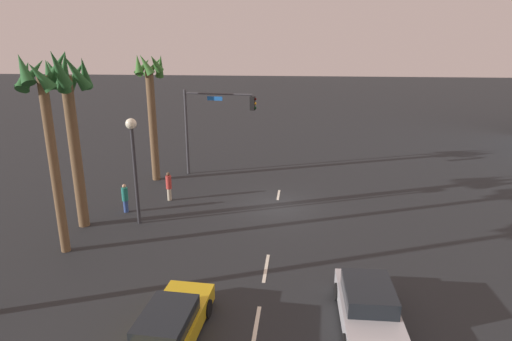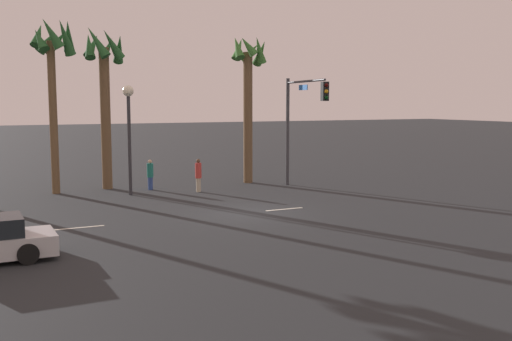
# 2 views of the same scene
# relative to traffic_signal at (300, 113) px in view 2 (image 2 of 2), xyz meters

# --- Properties ---
(ground_plane) EXTENTS (220.00, 220.00, 0.00)m
(ground_plane) POSITION_rel_traffic_signal_xyz_m (-5.58, -5.15, -4.20)
(ground_plane) COLOR #232628
(lane_stripe_2) EXTENTS (2.37, 0.14, 0.01)m
(lane_stripe_2) POSITION_rel_traffic_signal_xyz_m (-12.96, -5.15, -4.19)
(lane_stripe_2) COLOR silver
(lane_stripe_2) RESTS_ON ground_plane
(lane_stripe_3) EXTENTS (1.86, 0.14, 0.01)m
(lane_stripe_3) POSITION_rel_traffic_signal_xyz_m (-3.75, -5.15, -4.19)
(lane_stripe_3) COLOR silver
(lane_stripe_3) RESTS_ON ground_plane
(traffic_signal) EXTENTS (0.88, 5.24, 6.16)m
(traffic_signal) POSITION_rel_traffic_signal_xyz_m (0.00, 0.00, 0.00)
(traffic_signal) COLOR #38383D
(traffic_signal) RESTS_ON ground_plane
(streetlamp) EXTENTS (0.56, 0.56, 5.65)m
(streetlamp) POSITION_rel_traffic_signal_xyz_m (-8.97, 1.99, -0.20)
(streetlamp) COLOR #2D2D33
(streetlamp) RESTS_ON ground_plane
(pedestrian_0) EXTENTS (0.42, 0.42, 1.79)m
(pedestrian_0) POSITION_rel_traffic_signal_xyz_m (-5.42, 1.44, -3.25)
(pedestrian_0) COLOR #B2A58C
(pedestrian_0) RESTS_ON ground_plane
(pedestrian_1) EXTENTS (0.48, 0.48, 1.67)m
(pedestrian_1) POSITION_rel_traffic_signal_xyz_m (-7.53, 3.32, -3.32)
(pedestrian_1) COLOR #2D478C
(pedestrian_1) RESTS_ON ground_plane
(palm_tree_1) EXTENTS (2.40, 2.64, 9.07)m
(palm_tree_1) POSITION_rel_traffic_signal_xyz_m (-12.26, 4.15, 2.71)
(palm_tree_1) COLOR brown
(palm_tree_1) RESTS_ON ground_plane
(palm_tree_2) EXTENTS (2.15, 2.34, 8.69)m
(palm_tree_2) POSITION_rel_traffic_signal_xyz_m (-1.38, 3.62, 1.82)
(palm_tree_2) COLOR brown
(palm_tree_2) RESTS_ON ground_plane
(palm_tree_3) EXTENTS (2.42, 2.56, 8.89)m
(palm_tree_3) POSITION_rel_traffic_signal_xyz_m (-9.60, 4.70, 1.89)
(palm_tree_3) COLOR brown
(palm_tree_3) RESTS_ON ground_plane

